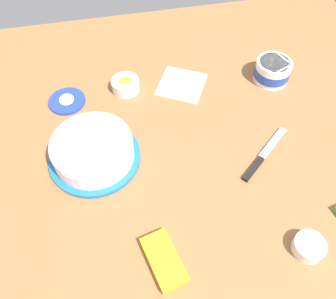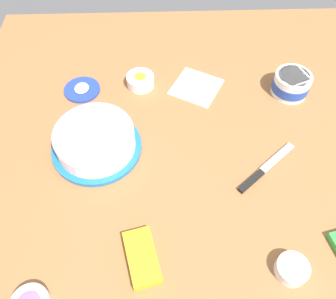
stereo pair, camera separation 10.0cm
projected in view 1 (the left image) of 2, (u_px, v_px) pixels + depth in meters
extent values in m
plane|color=#936038|center=(207.00, 155.00, 1.03)|extent=(1.54, 1.54, 0.00)
cylinder|color=#1E6BB2|center=(95.00, 157.00, 1.02)|extent=(0.27, 0.27, 0.01)
cylinder|color=#DBB77A|center=(93.00, 151.00, 1.00)|extent=(0.21, 0.21, 0.05)
cylinder|color=white|center=(93.00, 150.00, 0.99)|extent=(0.23, 0.23, 0.06)
ellipsoid|color=white|center=(91.00, 143.00, 0.96)|extent=(0.23, 0.23, 0.04)
cylinder|color=white|center=(272.00, 71.00, 1.20)|extent=(0.12, 0.12, 0.08)
cylinder|color=#2347B2|center=(272.00, 72.00, 1.20)|extent=(0.12, 0.12, 0.03)
cylinder|color=white|center=(275.00, 64.00, 1.17)|extent=(0.10, 0.10, 0.01)
cylinder|color=#233DAD|center=(67.00, 101.00, 1.16)|extent=(0.12, 0.12, 0.01)
ellipsoid|color=white|center=(67.00, 99.00, 1.15)|extent=(0.05, 0.05, 0.01)
cube|color=silver|center=(273.00, 143.00, 1.05)|extent=(0.11, 0.12, 0.00)
cube|color=black|center=(253.00, 169.00, 1.00)|extent=(0.07, 0.08, 0.01)
cylinder|color=white|center=(309.00, 247.00, 0.85)|extent=(0.08, 0.08, 0.04)
cylinder|color=green|center=(308.00, 247.00, 0.85)|extent=(0.07, 0.07, 0.01)
ellipsoid|color=green|center=(309.00, 246.00, 0.85)|extent=(0.05, 0.05, 0.02)
cylinder|color=white|center=(125.00, 85.00, 1.18)|extent=(0.09, 0.09, 0.04)
cylinder|color=orange|center=(125.00, 84.00, 1.18)|extent=(0.08, 0.08, 0.01)
ellipsoid|color=orange|center=(125.00, 82.00, 1.17)|extent=(0.07, 0.07, 0.02)
cube|color=yellow|center=(164.00, 260.00, 0.84)|extent=(0.15, 0.10, 0.03)
cube|color=white|center=(181.00, 84.00, 1.21)|extent=(0.20, 0.20, 0.01)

